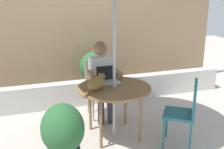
{
  "coord_description": "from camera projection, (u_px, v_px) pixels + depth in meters",
  "views": [
    {
      "loc": [
        -1.22,
        -3.54,
        2.06
      ],
      "look_at": [
        0.0,
        0.1,
        0.89
      ],
      "focal_mm": 46.38,
      "sensor_mm": 36.0,
      "label": 1
    }
  ],
  "objects": [
    {
      "name": "ground_plane",
      "position": [
        114.0,
        135.0,
        4.18
      ],
      "size": [
        14.0,
        14.0,
        0.0
      ],
      "primitive_type": "plane",
      "color": "#ADA399"
    },
    {
      "name": "planter_wall_low",
      "position": [
        92.0,
        92.0,
        5.27
      ],
      "size": [
        5.26,
        0.2,
        0.44
      ],
      "primitive_type": "cube",
      "color": "beige",
      "rests_on": "ground"
    },
    {
      "name": "chair_occupied",
      "position": [
        99.0,
        83.0,
        4.73
      ],
      "size": [
        0.4,
        0.4,
        0.91
      ],
      "color": "#B2A899",
      "rests_on": "ground"
    },
    {
      "name": "laptop",
      "position": [
        108.0,
        77.0,
        4.19
      ],
      "size": [
        0.3,
        0.25,
        0.21
      ],
      "color": "silver",
      "rests_on": "patio_table"
    },
    {
      "name": "fence_back",
      "position": [
        81.0,
        42.0,
        5.77
      ],
      "size": [
        5.84,
        0.08,
        2.0
      ],
      "primitive_type": "cube",
      "color": "#937756",
      "rests_on": "ground"
    },
    {
      "name": "person_seated",
      "position": [
        101.0,
        76.0,
        4.54
      ],
      "size": [
        0.48,
        0.48,
        1.25
      ],
      "color": "white",
      "rests_on": "ground"
    },
    {
      "name": "patio_table",
      "position": [
        114.0,
        91.0,
        3.99
      ],
      "size": [
        1.01,
        1.01,
        0.74
      ],
      "color": "olive",
      "rests_on": "ground"
    },
    {
      "name": "potted_plant_by_chair",
      "position": [
        96.0,
        71.0,
        5.52
      ],
      "size": [
        0.6,
        0.6,
        0.89
      ],
      "color": "#595654",
      "rests_on": "ground"
    },
    {
      "name": "cat",
      "position": [
        97.0,
        83.0,
        3.88
      ],
      "size": [
        0.45,
        0.53,
        0.17
      ],
      "color": "olive",
      "rests_on": "patio_table"
    },
    {
      "name": "potted_plant_near_fence",
      "position": [
        63.0,
        135.0,
        3.27
      ],
      "size": [
        0.49,
        0.49,
        0.82
      ],
      "color": "#33383D",
      "rests_on": "ground"
    },
    {
      "name": "chair_empty",
      "position": [
        186.0,
        109.0,
        3.75
      ],
      "size": [
        0.56,
        0.56,
        0.91
      ],
      "color": "#1E606B",
      "rests_on": "ground"
    }
  ]
}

